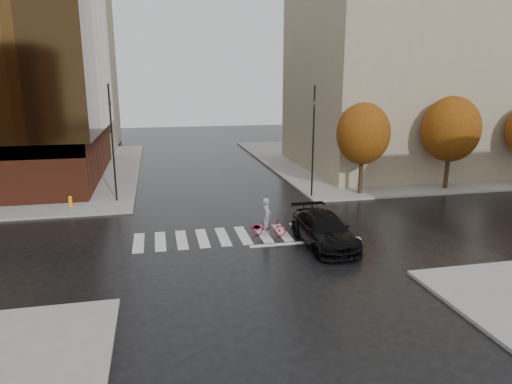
% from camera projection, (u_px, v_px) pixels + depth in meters
% --- Properties ---
extents(ground, '(120.00, 120.00, 0.00)m').
position_uv_depth(ground, '(245.00, 238.00, 24.21)').
color(ground, black).
rests_on(ground, ground).
extents(sidewalk_ne, '(30.00, 30.00, 0.15)m').
position_uv_depth(sidewalk_ne, '(401.00, 158.00, 48.48)').
color(sidewalk_ne, gray).
rests_on(sidewalk_ne, ground).
extents(crosswalk, '(12.00, 3.00, 0.01)m').
position_uv_depth(crosswalk, '(243.00, 235.00, 24.68)').
color(crosswalk, silver).
rests_on(crosswalk, ground).
extents(building_ne_tan, '(16.00, 16.00, 18.00)m').
position_uv_depth(building_ne_tan, '(391.00, 69.00, 41.67)').
color(building_ne_tan, gray).
rests_on(building_ne_tan, sidewalk_ne).
extents(building_nw_far, '(14.00, 12.00, 20.00)m').
position_uv_depth(building_nw_far, '(50.00, 62.00, 53.50)').
color(building_nw_far, gray).
rests_on(building_nw_far, sidewalk_nw).
extents(tree_ne_a, '(3.80, 3.80, 6.50)m').
position_uv_depth(tree_ne_a, '(363.00, 134.00, 32.24)').
color(tree_ne_a, '#2F2115').
rests_on(tree_ne_a, sidewalk_ne).
extents(tree_ne_b, '(4.20, 4.20, 6.89)m').
position_uv_depth(tree_ne_b, '(451.00, 129.00, 33.66)').
color(tree_ne_b, '#2F2115').
rests_on(tree_ne_b, sidewalk_ne).
extents(sedan, '(2.29, 5.53, 1.60)m').
position_uv_depth(sedan, '(324.00, 230.00, 23.09)').
color(sedan, black).
rests_on(sedan, ground).
extents(cyclist, '(1.96, 1.27, 2.10)m').
position_uv_depth(cyclist, '(268.00, 223.00, 24.43)').
color(cyclist, maroon).
rests_on(cyclist, ground).
extents(traffic_light_nw, '(0.23, 0.20, 7.80)m').
position_uv_depth(traffic_light_nw, '(112.00, 135.00, 30.12)').
color(traffic_light_nw, black).
rests_on(traffic_light_nw, sidewalk_nw).
extents(traffic_light_ne, '(0.21, 0.23, 7.67)m').
position_uv_depth(traffic_light_ne, '(313.00, 134.00, 31.46)').
color(traffic_light_ne, black).
rests_on(traffic_light_ne, sidewalk_ne).
extents(fire_hydrant, '(0.25, 0.25, 0.71)m').
position_uv_depth(fire_hydrant, '(70.00, 201.00, 29.63)').
color(fire_hydrant, '#F69E0E').
rests_on(fire_hydrant, sidewalk_nw).
extents(manhole, '(0.84, 0.84, 0.01)m').
position_uv_depth(manhole, '(256.00, 227.00, 25.98)').
color(manhole, '#413717').
rests_on(manhole, ground).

